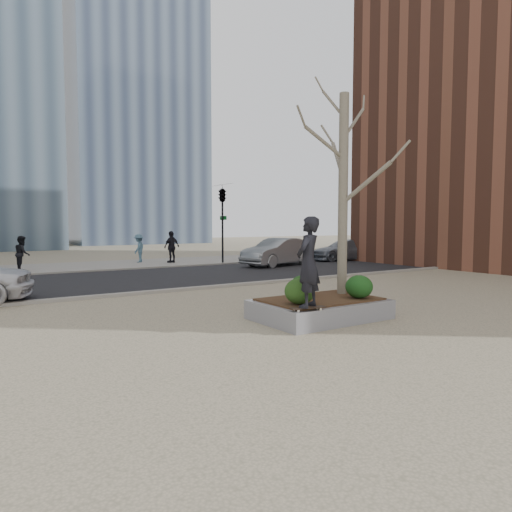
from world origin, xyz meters
TOP-DOWN VIEW (x-y plane):
  - ground at (0.00, 0.00)m, footprint 120.00×120.00m
  - street at (0.00, 10.00)m, footprint 60.00×8.00m
  - far_sidewalk at (0.00, 17.00)m, footprint 60.00×6.00m
  - planter at (1.00, 0.00)m, footprint 3.00×2.00m
  - planter_mulch at (1.00, 0.00)m, footprint 2.70×1.70m
  - sycamore_tree at (2.00, 0.30)m, footprint 2.80×2.80m
  - shrub_left at (0.10, -0.35)m, footprint 0.67×0.67m
  - shrub_middle at (0.89, 0.52)m, footprint 0.59×0.59m
  - shrub_right at (1.79, -0.49)m, footprint 0.65×0.65m
  - skateboard at (-0.10, -0.88)m, footprint 0.80×0.35m
  - skateboarder at (-0.10, -0.88)m, footprint 0.82×0.71m
  - car_silver at (8.29, 11.70)m, footprint 4.74×2.62m
  - car_third at (13.83, 12.31)m, footprint 4.68×2.67m
  - pedestrian_a at (-3.58, 16.03)m, footprint 0.74×0.90m
  - pedestrian_b at (2.70, 17.79)m, footprint 1.14×1.22m
  - pedestrian_c at (4.22, 16.54)m, footprint 1.16×0.76m
  - traffic_light_far at (6.50, 14.60)m, footprint 0.60×2.48m
  - building_glass_b at (12.00, 48.00)m, footprint 15.00×15.00m

SIDE VIEW (x-z plane):
  - ground at x=0.00m, z-range 0.00..0.00m
  - street at x=0.00m, z-range 0.00..0.02m
  - far_sidewalk at x=0.00m, z-range 0.00..0.02m
  - planter at x=1.00m, z-range 0.00..0.45m
  - planter_mulch at x=1.00m, z-range 0.45..0.49m
  - skateboard at x=-0.10m, z-range 0.45..0.53m
  - car_third at x=13.83m, z-range 0.02..1.30m
  - shrub_middle at x=0.89m, z-range 0.49..0.99m
  - car_silver at x=8.29m, z-range 0.02..1.50m
  - shrub_right at x=1.79m, z-range 0.49..1.04m
  - shrub_left at x=0.10m, z-range 0.49..1.06m
  - pedestrian_b at x=2.70m, z-range 0.02..1.67m
  - pedestrian_a at x=-3.58m, z-range 0.02..1.70m
  - pedestrian_c at x=4.22m, z-range 0.02..1.85m
  - skateboarder at x=-0.10m, z-range 0.52..2.41m
  - traffic_light_far at x=6.50m, z-range 0.00..4.50m
  - sycamore_tree at x=2.00m, z-range 0.49..7.09m
  - building_glass_b at x=12.00m, z-range 0.00..55.00m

